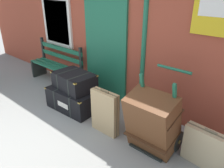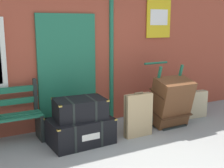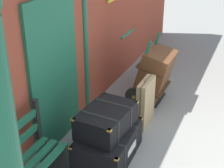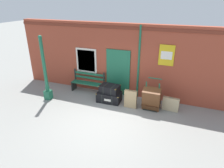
# 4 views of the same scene
# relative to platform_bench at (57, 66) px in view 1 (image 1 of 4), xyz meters

# --- Properties ---
(ground_plane) EXTENTS (60.00, 60.00, 0.00)m
(ground_plane) POSITION_rel_platform_bench_xyz_m (1.64, -2.16, -0.44)
(ground_plane) COLOR gray
(brick_facade) EXTENTS (10.40, 0.35, 3.20)m
(brick_facade) POSITION_rel_platform_bench_xyz_m (1.62, 0.44, 1.15)
(brick_facade) COLOR #9E422D
(brick_facade) RESTS_ON ground
(platform_bench) EXTENTS (1.60, 0.43, 1.01)m
(platform_bench) POSITION_rel_platform_bench_xyz_m (0.00, 0.00, 0.00)
(platform_bench) COLOR #1E6647
(platform_bench) RESTS_ON ground
(steamer_trunk_base) EXTENTS (1.03, 0.69, 0.43)m
(steamer_trunk_base) POSITION_rel_platform_bench_xyz_m (1.30, -0.56, -0.23)
(steamer_trunk_base) COLOR black
(steamer_trunk_base) RESTS_ON ground
(steamer_trunk_middle) EXTENTS (0.85, 0.61, 0.33)m
(steamer_trunk_middle) POSITION_rel_platform_bench_xyz_m (1.31, -0.53, 0.14)
(steamer_trunk_middle) COLOR black
(steamer_trunk_middle) RESTS_ON steamer_trunk_base
(porters_trolley) EXTENTS (0.71, 0.69, 1.18)m
(porters_trolley) POSITION_rel_platform_bench_xyz_m (3.11, -0.43, -0.18)
(porters_trolley) COLOR black
(porters_trolley) RESTS_ON ground
(large_brown_trunk) EXTENTS (0.70, 0.63, 0.96)m
(large_brown_trunk) POSITION_rel_platform_bench_xyz_m (3.11, -0.61, 0.03)
(large_brown_trunk) COLOR brown
(large_brown_trunk) RESTS_ON ground
(suitcase_umber) EXTENTS (0.65, 0.21, 0.59)m
(suitcase_umber) POSITION_rel_platform_bench_xyz_m (3.86, -0.42, -0.17)
(suitcase_umber) COLOR tan
(suitcase_umber) RESTS_ON ground
(suitcase_beige) EXTENTS (0.52, 0.14, 0.79)m
(suitcase_beige) POSITION_rel_platform_bench_xyz_m (2.30, -0.74, -0.07)
(suitcase_beige) COLOR tan
(suitcase_beige) RESTS_ON ground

